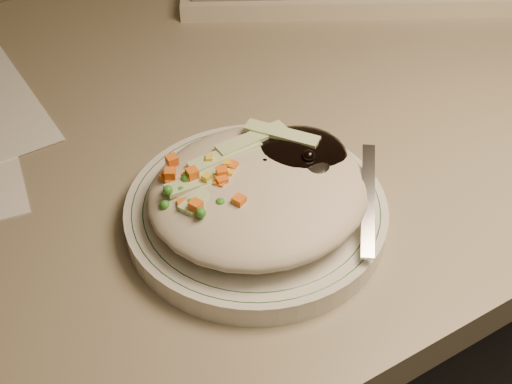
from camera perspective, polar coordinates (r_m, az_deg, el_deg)
desk at (r=0.91m, az=-1.81°, el=-3.19°), size 1.40×0.70×0.74m
plate at (r=0.63m, az=-0.00°, el=-1.74°), size 0.23×0.23×0.02m
plate_rim at (r=0.62m, az=-0.00°, el=-1.08°), size 0.22×0.22×0.00m
meal at (r=0.61m, az=0.38°, el=0.49°), size 0.21×0.19×0.05m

